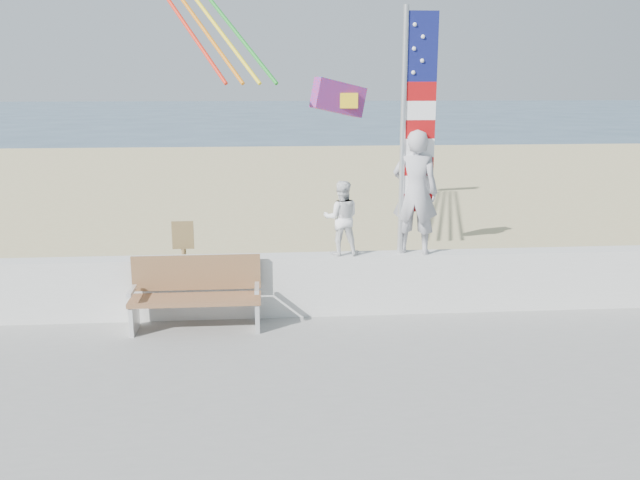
# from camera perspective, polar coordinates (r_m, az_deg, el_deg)

# --- Properties ---
(ground) EXTENTS (220.00, 220.00, 0.00)m
(ground) POSITION_cam_1_polar(r_m,az_deg,el_deg) (8.40, -0.37, -11.90)
(ground) COLOR #334E66
(ground) RESTS_ON ground
(sand) EXTENTS (90.00, 40.00, 0.08)m
(sand) POSITION_cam_1_polar(r_m,az_deg,el_deg) (16.96, -2.66, 1.29)
(sand) COLOR #C3B482
(sand) RESTS_ON ground
(seawall) EXTENTS (30.00, 0.35, 0.90)m
(seawall) POSITION_cam_1_polar(r_m,az_deg,el_deg) (10.04, -1.23, -3.76)
(seawall) COLOR silver
(seawall) RESTS_ON boardwalk
(adult) EXTENTS (0.76, 0.62, 1.81)m
(adult) POSITION_cam_1_polar(r_m,az_deg,el_deg) (9.95, 8.02, 3.99)
(adult) COLOR #A2A1A7
(adult) RESTS_ON seawall
(child) EXTENTS (0.55, 0.44, 1.09)m
(child) POSITION_cam_1_polar(r_m,az_deg,el_deg) (9.84, 1.81, 1.86)
(child) COLOR white
(child) RESTS_ON seawall
(bench) EXTENTS (1.80, 0.57, 1.00)m
(bench) POSITION_cam_1_polar(r_m,az_deg,el_deg) (9.62, -10.40, -4.38)
(bench) COLOR #8C5E3D
(bench) RESTS_ON boardwalk
(flag) EXTENTS (0.50, 0.08, 3.50)m
(flag) POSITION_cam_1_polar(r_m,az_deg,el_deg) (9.82, 7.75, 9.79)
(flag) COLOR silver
(flag) RESTS_ON seawall
(parafoil_kite) EXTENTS (1.08, 0.66, 0.73)m
(parafoil_kite) POSITION_cam_1_polar(r_m,az_deg,el_deg) (12.51, 1.67, 11.86)
(parafoil_kite) COLOR red
(parafoil_kite) RESTS_ON ground
(sign) EXTENTS (0.32, 0.07, 1.46)m
(sign) POSITION_cam_1_polar(r_m,az_deg,el_deg) (10.37, -11.37, -1.65)
(sign) COLOR olive
(sign) RESTS_ON sand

